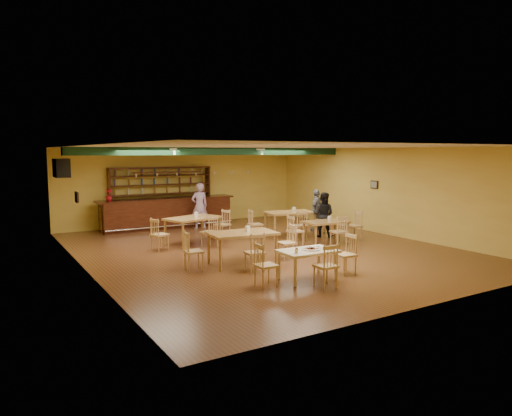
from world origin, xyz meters
TOP-DOWN VIEW (x-y plane):
  - floor at (0.00, 0.00)m, footprint 12.00×12.00m
  - ceiling_beam at (0.00, 2.80)m, footprint 10.00×0.30m
  - track_rail_left at (-1.80, 3.40)m, footprint 0.05×2.50m
  - track_rail_right at (1.40, 3.40)m, footprint 0.05×2.50m
  - ac_unit at (-4.80, 4.20)m, footprint 0.34×0.70m
  - picture_left at (-4.97, 1.00)m, footprint 0.04×0.34m
  - picture_right at (4.97, 0.50)m, footprint 0.04×0.34m
  - bar_counter at (-1.02, 5.15)m, footprint 5.18×0.85m
  - back_bar_hutch at (-1.02, 5.78)m, footprint 4.01×0.40m
  - poinsettia at (-3.16, 5.15)m, footprint 0.31×0.31m
  - dining_table_a at (-1.42, 1.82)m, footprint 1.89×1.46m
  - dining_table_b at (2.02, 1.47)m, footprint 1.78×1.25m
  - dining_table_c at (-1.45, -1.38)m, footprint 1.76×1.17m
  - dining_table_d at (2.24, -0.17)m, footprint 1.42×0.90m
  - near_table at (-0.90, -3.38)m, footprint 1.29×0.85m
  - pizza_tray at (-0.81, -3.38)m, footprint 0.51×0.51m
  - parmesan_shaker at (-1.31, -3.52)m, footprint 0.08×0.08m
  - napkin_stack at (-0.59, -3.20)m, footprint 0.21×0.16m
  - pizza_server at (-0.68, -3.34)m, footprint 0.33×0.20m
  - side_plate at (-0.41, -3.56)m, footprint 0.23×0.23m
  - patron_bar at (-0.07, 4.33)m, footprint 0.66×0.47m
  - patron_right_a at (2.82, 0.67)m, footprint 0.90×0.93m
  - patron_right_b at (3.44, 1.83)m, footprint 0.94×0.77m

SIDE VIEW (x-z plane):
  - floor at x=0.00m, z-range 0.00..0.00m
  - near_table at x=-0.90m, z-range 0.00..0.68m
  - dining_table_d at x=2.24m, z-range 0.00..0.69m
  - dining_table_b at x=2.02m, z-range 0.00..0.82m
  - dining_table_a at x=-1.42m, z-range 0.00..0.83m
  - dining_table_c at x=-1.45m, z-range 0.00..0.83m
  - bar_counter at x=-1.02m, z-range 0.00..1.13m
  - side_plate at x=-0.41m, z-range 0.68..0.69m
  - pizza_tray at x=-0.81m, z-range 0.68..0.69m
  - napkin_stack at x=-0.59m, z-range 0.68..0.71m
  - pizza_server at x=-0.68m, z-range 0.69..0.70m
  - parmesan_shaker at x=-1.31m, z-range 0.68..0.79m
  - patron_right_b at x=3.44m, z-range 0.00..1.50m
  - patron_right_a at x=2.82m, z-range 0.00..1.51m
  - patron_bar at x=-0.07m, z-range 0.00..1.71m
  - back_bar_hutch at x=-1.02m, z-range 0.00..2.28m
  - poinsettia at x=-3.16m, z-range 1.13..1.56m
  - picture_left at x=-4.97m, z-range 1.56..1.84m
  - picture_right at x=4.97m, z-range 1.56..1.84m
  - ac_unit at x=-4.80m, z-range 2.11..2.59m
  - ceiling_beam at x=0.00m, z-range 2.75..3.00m
  - track_rail_left at x=-1.80m, z-range 2.92..2.96m
  - track_rail_right at x=1.40m, z-range 2.92..2.96m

